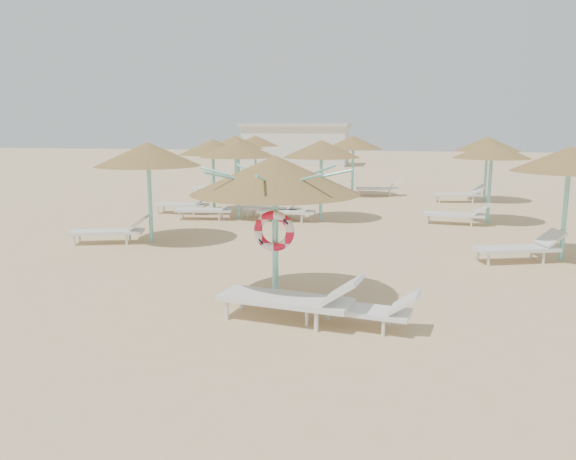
# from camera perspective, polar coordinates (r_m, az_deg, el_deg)

# --- Properties ---
(ground) EXTENTS (120.00, 120.00, 0.00)m
(ground) POSITION_cam_1_polar(r_m,az_deg,el_deg) (9.92, 0.49, -7.98)
(ground) COLOR #D2B080
(ground) RESTS_ON ground
(main_palapa) EXTENTS (2.96, 2.96, 2.65)m
(main_palapa) POSITION_cam_1_polar(r_m,az_deg,el_deg) (9.75, -1.33, 5.55)
(main_palapa) COLOR #7EDAD5
(main_palapa) RESTS_ON ground
(lounger_main_a) EXTENTS (2.43, 1.11, 0.85)m
(lounger_main_a) POSITION_cam_1_polar(r_m,az_deg,el_deg) (9.14, 0.63, -6.94)
(lounger_main_a) COLOR white
(lounger_main_a) RESTS_ON ground
(lounger_main_b) EXTENTS (1.93, 0.88, 0.68)m
(lounger_main_b) POSITION_cam_1_polar(r_m,az_deg,el_deg) (8.98, 7.62, -7.93)
(lounger_main_b) COLOR white
(lounger_main_b) RESTS_ON ground
(palapa_field) EXTENTS (18.65, 15.74, 2.71)m
(palapa_field) POSITION_cam_1_polar(r_m,az_deg,el_deg) (19.77, 8.44, 8.06)
(palapa_field) COLOR #7EDAD5
(palapa_field) RESTS_ON ground
(service_hut) EXTENTS (8.40, 4.40, 3.25)m
(service_hut) POSITION_cam_1_polar(r_m,az_deg,el_deg) (44.93, 0.87, 8.73)
(service_hut) COLOR silver
(service_hut) RESTS_ON ground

